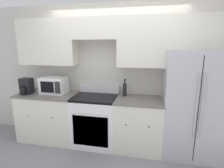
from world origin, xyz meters
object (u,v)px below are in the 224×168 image
object	(u,v)px
refrigerator	(192,104)
bottle	(125,89)
microwave	(54,85)
oven_range	(95,120)

from	to	relation	value
refrigerator	bottle	bearing A→B (deg)	175.06
refrigerator	bottle	xyz separation A→B (m)	(-1.15, 0.10, 0.16)
microwave	bottle	bearing A→B (deg)	3.61
bottle	refrigerator	bearing A→B (deg)	-4.94
oven_range	refrigerator	size ratio (longest dim) A/B	0.61
refrigerator	microwave	size ratio (longest dim) A/B	3.76
oven_range	bottle	size ratio (longest dim) A/B	3.44
oven_range	microwave	distance (m)	1.05
refrigerator	microwave	distance (m)	2.53
oven_range	bottle	xyz separation A→B (m)	(0.53, 0.16, 0.59)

